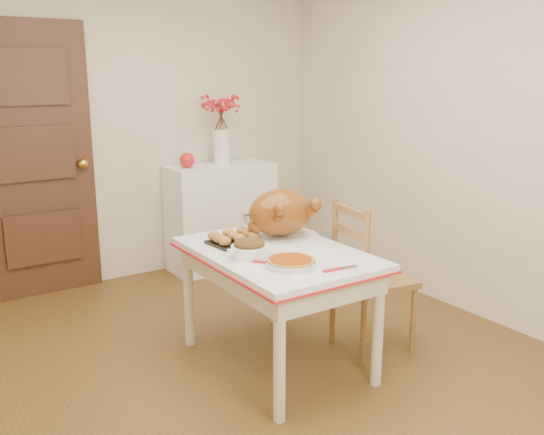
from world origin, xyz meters
TOP-DOWN VIEW (x-y plane):
  - floor at (0.00, 0.00)m, footprint 3.50×4.00m
  - wall_back at (0.00, 2.00)m, footprint 3.50×0.00m
  - wall_right at (1.75, 0.00)m, footprint 0.00×4.00m
  - door_back at (-0.70, 1.97)m, footprint 0.85×0.06m
  - sideboard at (0.76, 1.78)m, footprint 0.91×0.41m
  - kitchen_table at (0.16, 0.01)m, footprint 0.80×1.17m
  - chair_oak at (0.77, -0.14)m, footprint 0.48×0.48m
  - berry_vase at (0.78, 1.78)m, footprint 0.32×0.32m
  - apple at (0.45, 1.78)m, footprint 0.13×0.13m
  - turkey_platter at (0.30, 0.18)m, footprint 0.51×0.43m
  - pumpkin_pie at (0.06, -0.27)m, footprint 0.34×0.34m
  - stuffing_dish at (-0.03, -0.01)m, footprint 0.30×0.27m
  - rolls_tray at (0.02, 0.26)m, footprint 0.30×0.24m
  - pie_server at (0.24, -0.46)m, footprint 0.21×0.08m
  - carving_knife at (0.01, -0.20)m, footprint 0.20×0.22m
  - drinking_glass at (0.23, 0.45)m, footprint 0.07×0.07m
  - shaker_pair at (0.43, 0.46)m, footprint 0.10×0.07m

SIDE VIEW (x-z plane):
  - floor at x=0.00m, z-range 0.00..0.00m
  - kitchen_table at x=0.16m, z-range 0.00..0.70m
  - sideboard at x=0.76m, z-range 0.00..0.91m
  - chair_oak at x=0.77m, z-range 0.00..0.94m
  - pie_server at x=0.24m, z-range 0.70..0.71m
  - carving_knife at x=0.01m, z-range 0.70..0.71m
  - pumpkin_pie at x=0.06m, z-range 0.70..0.75m
  - rolls_tray at x=0.02m, z-range 0.70..0.77m
  - shaker_pair at x=0.43m, z-range 0.70..0.79m
  - stuffing_dish at x=-0.03m, z-range 0.70..0.80m
  - drinking_glass at x=0.23m, z-range 0.70..0.81m
  - turkey_platter at x=0.30m, z-range 0.70..1.00m
  - apple at x=0.45m, z-range 0.91..1.04m
  - door_back at x=-0.70m, z-range 0.00..2.06m
  - berry_vase at x=0.78m, z-range 0.91..1.53m
  - wall_back at x=0.00m, z-range 0.00..2.50m
  - wall_right at x=1.75m, z-range 0.00..2.50m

